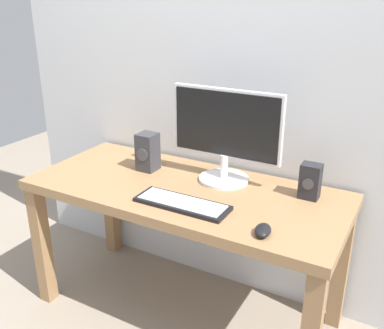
{
  "coord_description": "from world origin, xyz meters",
  "views": [
    {
      "loc": [
        0.92,
        -1.59,
        1.56
      ],
      "look_at": [
        0.04,
        0.0,
        0.83
      ],
      "focal_mm": 40.79,
      "sensor_mm": 36.0,
      "label": 1
    }
  ],
  "objects_px": {
    "desk": "(185,206)",
    "keyboard_primary": "(182,203)",
    "mouse": "(263,230)",
    "monitor": "(226,133)",
    "speaker_right": "(310,181)",
    "speaker_left": "(148,152)"
  },
  "relations": [
    {
      "from": "speaker_left",
      "to": "speaker_right",
      "type": "bearing_deg",
      "value": 5.3
    },
    {
      "from": "desk",
      "to": "monitor",
      "type": "bearing_deg",
      "value": 52.88
    },
    {
      "from": "mouse",
      "to": "speaker_left",
      "type": "xyz_separation_m",
      "value": [
        -0.74,
        0.32,
        0.08
      ]
    },
    {
      "from": "speaker_right",
      "to": "desk",
      "type": "bearing_deg",
      "value": -162.35
    },
    {
      "from": "keyboard_primary",
      "to": "speaker_right",
      "type": "bearing_deg",
      "value": 36.89
    },
    {
      "from": "desk",
      "to": "monitor",
      "type": "distance_m",
      "value": 0.39
    },
    {
      "from": "keyboard_primary",
      "to": "speaker_right",
      "type": "relative_size",
      "value": 2.62
    },
    {
      "from": "keyboard_primary",
      "to": "monitor",
      "type": "bearing_deg",
      "value": 82.81
    },
    {
      "from": "desk",
      "to": "keyboard_primary",
      "type": "xyz_separation_m",
      "value": [
        0.08,
        -0.17,
        0.11
      ]
    },
    {
      "from": "keyboard_primary",
      "to": "mouse",
      "type": "bearing_deg",
      "value": -8.46
    },
    {
      "from": "keyboard_primary",
      "to": "mouse",
      "type": "xyz_separation_m",
      "value": [
        0.38,
        -0.06,
        0.01
      ]
    },
    {
      "from": "speaker_left",
      "to": "monitor",
      "type": "bearing_deg",
      "value": 10.06
    },
    {
      "from": "speaker_right",
      "to": "mouse",
      "type": "bearing_deg",
      "value": -99.48
    },
    {
      "from": "speaker_right",
      "to": "keyboard_primary",
      "type": "bearing_deg",
      "value": -143.11
    },
    {
      "from": "speaker_left",
      "to": "desk",
      "type": "bearing_deg",
      "value": -19.3
    },
    {
      "from": "speaker_right",
      "to": "speaker_left",
      "type": "height_order",
      "value": "speaker_left"
    },
    {
      "from": "keyboard_primary",
      "to": "speaker_left",
      "type": "height_order",
      "value": "speaker_left"
    },
    {
      "from": "monitor",
      "to": "keyboard_primary",
      "type": "relative_size",
      "value": 1.3
    },
    {
      "from": "mouse",
      "to": "speaker_left",
      "type": "height_order",
      "value": "speaker_left"
    },
    {
      "from": "monitor",
      "to": "mouse",
      "type": "xyz_separation_m",
      "value": [
        0.34,
        -0.39,
        -0.22
      ]
    },
    {
      "from": "monitor",
      "to": "speaker_right",
      "type": "bearing_deg",
      "value": 0.6
    },
    {
      "from": "desk",
      "to": "speaker_right",
      "type": "xyz_separation_m",
      "value": [
        0.53,
        0.17,
        0.18
      ]
    }
  ]
}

